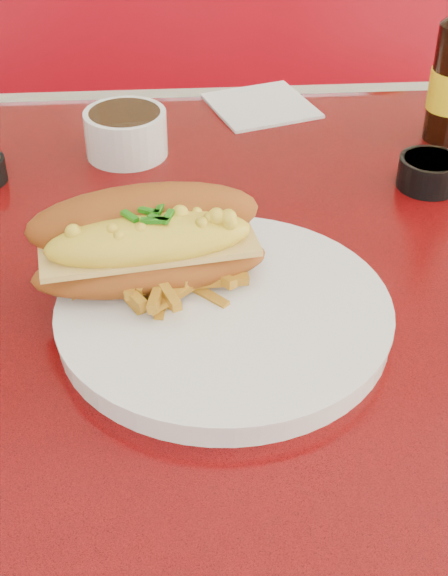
{
  "coord_description": "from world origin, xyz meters",
  "views": [
    {
      "loc": [
        -0.06,
        -0.65,
        1.21
      ],
      "look_at": [
        -0.02,
        -0.11,
        0.81
      ],
      "focal_mm": 50.0,
      "sensor_mm": 36.0,
      "label": 1
    }
  ],
  "objects": [
    {
      "name": "paper_napkin",
      "position": [
        0.06,
        0.35,
        0.77
      ],
      "size": [
        0.16,
        0.16,
        0.0
      ],
      "primitive_type": "cube",
      "rotation": [
        0.0,
        0.0,
        0.31
      ],
      "color": "silver",
      "rests_on": "diner_table"
    },
    {
      "name": "booth_bench_far",
      "position": [
        0.0,
        0.81,
        0.29
      ],
      "size": [
        1.2,
        0.51,
        0.9
      ],
      "color": "maroon",
      "rests_on": "ground"
    },
    {
      "name": "fries_pile",
      "position": [
        -0.08,
        -0.06,
        0.81
      ],
      "size": [
        0.14,
        0.14,
        0.03
      ],
      "primitive_type": null,
      "rotation": [
        0.0,
        0.0,
        -0.33
      ],
      "color": "gold",
      "rests_on": "dinner_plate"
    },
    {
      "name": "diner_table",
      "position": [
        0.0,
        0.0,
        0.61
      ],
      "size": [
        1.23,
        0.83,
        0.77
      ],
      "color": "#B50B0C",
      "rests_on": "ground"
    },
    {
      "name": "fork",
      "position": [
        0.02,
        -0.07,
        0.79
      ],
      "size": [
        0.08,
        0.11,
        0.0
      ],
      "rotation": [
        0.0,
        0.0,
        2.17
      ],
      "color": "silver",
      "rests_on": "dinner_plate"
    },
    {
      "name": "dinner_plate",
      "position": [
        -0.02,
        -0.11,
        0.78
      ],
      "size": [
        0.38,
        0.38,
        0.02
      ],
      "rotation": [
        0.0,
        0.0,
        -0.41
      ],
      "color": "silver",
      "rests_on": "diner_table"
    },
    {
      "name": "gravy_ramekin",
      "position": [
        -0.11,
        0.23,
        0.8
      ],
      "size": [
        0.12,
        0.12,
        0.05
      ],
      "rotation": [
        0.0,
        0.0,
        -0.22
      ],
      "color": "silver",
      "rests_on": "diner_table"
    },
    {
      "name": "sauce_cup_right",
      "position": [
        0.23,
        0.12,
        0.79
      ],
      "size": [
        0.09,
        0.09,
        0.03
      ],
      "rotation": [
        0.0,
        0.0,
        -0.31
      ],
      "color": "black",
      "rests_on": "diner_table"
    },
    {
      "name": "mac_hoagie",
      "position": [
        -0.08,
        -0.06,
        0.83
      ],
      "size": [
        0.22,
        0.13,
        0.09
      ],
      "rotation": [
        0.0,
        0.0,
        0.15
      ],
      "color": "#944A17",
      "rests_on": "dinner_plate"
    }
  ]
}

